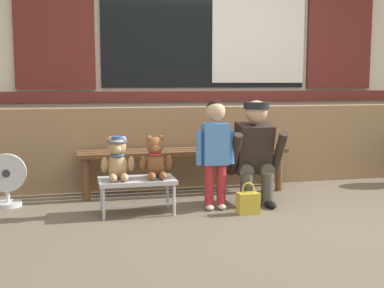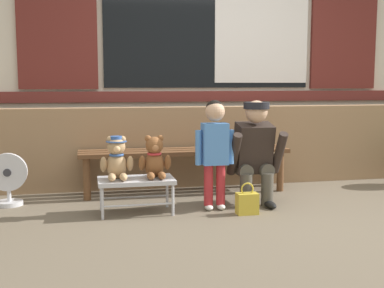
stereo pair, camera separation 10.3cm
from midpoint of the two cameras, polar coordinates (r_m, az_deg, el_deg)
The scene contains 11 objects.
ground_plane at distance 4.23m, azimuth 8.68°, elevation -8.23°, with size 60.00×60.00×0.00m, color brown.
brick_low_wall at distance 5.48m, azimuth 3.48°, elevation -0.15°, with size 8.11×0.25×0.85m, color #997551.
shop_facade at distance 5.99m, azimuth 2.24°, elevation 14.12°, with size 8.28×0.26×3.69m.
wooden_bench_long at distance 5.03m, azimuth -0.25°, elevation -1.38°, with size 2.10×0.40×0.44m.
small_display_bench at distance 4.27m, azimuth -5.70°, elevation -4.36°, with size 0.64×0.36×0.30m.
teddy_bear_with_hat at distance 4.22m, azimuth -7.89°, elevation -1.68°, with size 0.28×0.27×0.36m.
teddy_bear_plain at distance 4.26m, azimuth -3.59°, elevation -1.68°, with size 0.28×0.26×0.36m.
child_standing at distance 4.33m, azimuth 3.29°, elevation 0.18°, with size 0.35×0.18×0.96m.
adult_crouching at distance 4.56m, azimuth 7.85°, elevation -0.94°, with size 0.50×0.49×0.95m.
handbag_on_ground at distance 4.28m, azimuth 6.99°, elevation -6.68°, with size 0.18×0.11×0.27m.
floor_fan at distance 4.78m, azimuth -19.63°, elevation -3.86°, with size 0.34×0.24×0.48m.
Camera 2 is at (-1.41, -3.82, 1.10)m, focal length 46.82 mm.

